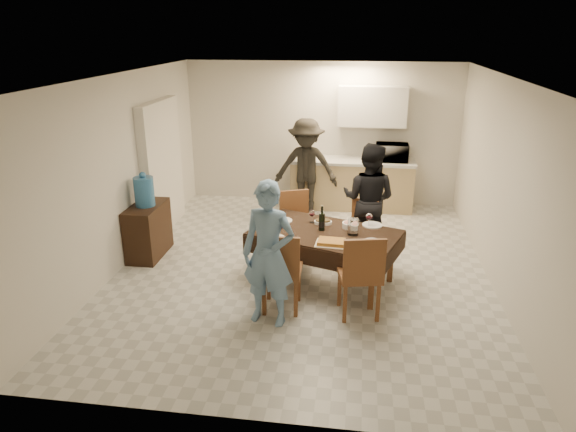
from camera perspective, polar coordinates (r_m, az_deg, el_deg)
name	(u,v)px	position (r m, az deg, el deg)	size (l,w,h in m)	color
floor	(303,268)	(7.21, 1.64, -5.78)	(5.00, 6.00, 0.02)	beige
ceiling	(305,76)	(6.50, 1.87, 15.26)	(5.00, 6.00, 0.02)	white
wall_back	(321,134)	(9.65, 3.73, 9.10)	(5.00, 0.02, 2.60)	beige
wall_front	(261,286)	(3.98, -3.06, -7.79)	(5.00, 0.02, 2.60)	beige
wall_left	(123,171)	(7.43, -17.86, 4.73)	(0.02, 6.00, 2.60)	beige
wall_right	(503,186)	(6.95, 22.73, 3.08)	(0.02, 6.00, 2.60)	beige
stub_partition	(162,167)	(8.52, -13.82, 5.31)	(0.15, 1.40, 2.10)	silver
kitchen_base_cabinet	(351,185)	(9.53, 7.07, 3.43)	(2.20, 0.60, 0.86)	tan
kitchen_worktop	(353,161)	(9.40, 7.19, 6.09)	(2.24, 0.64, 0.05)	#B9B9B3
upper_cabinet	(372,106)	(9.36, 9.34, 11.94)	(1.20, 0.34, 0.70)	silver
dining_table	(325,234)	(6.59, 4.15, -2.01)	(2.06, 1.59, 0.71)	black
chair_near_left	(280,265)	(5.89, -0.84, -5.43)	(0.47, 0.47, 0.54)	brown
chair_near_right	(360,268)	(5.83, 7.98, -5.78)	(0.55, 0.56, 0.56)	brown
chair_far_left	(297,221)	(7.27, 0.96, -0.55)	(0.56, 0.57, 0.51)	brown
chair_far_right	(360,227)	(7.25, 8.04, -1.26)	(0.50, 0.51, 0.47)	brown
console	(148,231)	(7.73, -15.28, -1.57)	(0.42, 0.83, 0.77)	black
water_jug	(144,192)	(7.53, -15.69, 2.63)	(0.28, 0.28, 0.42)	#3A80C1
wine_bottle	(322,218)	(6.57, 3.79, -0.23)	(0.08, 0.08, 0.33)	black
water_pitcher	(353,227)	(6.48, 7.23, -1.20)	(0.14, 0.14, 0.21)	white
savoury_tart	(331,242)	(6.21, 4.83, -2.90)	(0.38, 0.28, 0.05)	#D18B3D
salad_bowl	(349,225)	(6.72, 6.82, -1.02)	(0.18, 0.18, 0.07)	white
mushroom_dish	(323,222)	(6.83, 3.91, -0.71)	(0.22, 0.22, 0.04)	white
wine_glass_a	(280,230)	(6.37, -0.93, -1.52)	(0.09, 0.09, 0.19)	white
wine_glass_b	(369,220)	(6.77, 8.97, -0.43)	(0.09, 0.09, 0.19)	white
wine_glass_c	(312,216)	(6.84, 2.68, -0.03)	(0.08, 0.08, 0.18)	white
plate_near_left	(275,238)	(6.36, -1.44, -2.42)	(0.24, 0.24, 0.01)	white
plate_near_right	(373,243)	(6.29, 9.43, -2.96)	(0.28, 0.28, 0.02)	white
plate_far_left	(282,221)	(6.91, -0.63, -0.51)	(0.27, 0.27, 0.02)	white
plate_far_right	(372,225)	(6.85, 9.35, -1.00)	(0.26, 0.26, 0.02)	white
microwave	(392,152)	(9.38, 11.49, 6.94)	(0.56, 0.38, 0.31)	silver
person_near	(269,254)	(5.63, -2.18, -4.29)	(0.60, 0.40, 1.66)	#688FB8
person_far	(368,199)	(7.52, 8.93, 1.85)	(0.80, 0.62, 1.65)	black
person_kitchen	(306,167)	(9.02, 2.01, 5.42)	(1.10, 0.63, 1.71)	black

